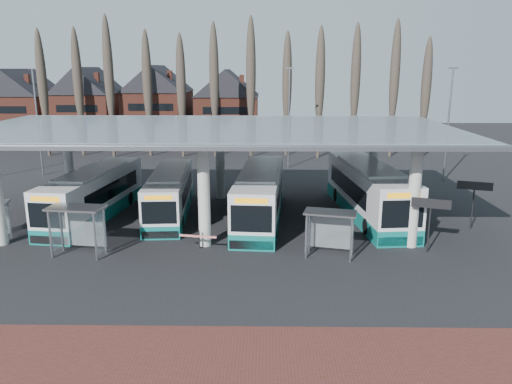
{
  "coord_description": "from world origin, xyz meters",
  "views": [
    {
      "loc": [
        3.38,
        -25.11,
        10.12
      ],
      "look_at": [
        2.92,
        7.0,
        2.1
      ],
      "focal_mm": 35.0,
      "sensor_mm": 36.0,
      "label": 1
    }
  ],
  "objects_px": {
    "bus_1": "(170,194)",
    "bus_2": "(260,196)",
    "bus_3": "(368,191)",
    "shelter_1": "(78,219)",
    "shelter_2": "(330,223)",
    "bus_0": "(94,195)"
  },
  "relations": [
    {
      "from": "bus_2",
      "to": "bus_3",
      "type": "bearing_deg",
      "value": 11.98
    },
    {
      "from": "bus_2",
      "to": "bus_3",
      "type": "relative_size",
      "value": 0.95
    },
    {
      "from": "bus_1",
      "to": "bus_2",
      "type": "height_order",
      "value": "bus_2"
    },
    {
      "from": "bus_0",
      "to": "bus_3",
      "type": "relative_size",
      "value": 0.91
    },
    {
      "from": "shelter_1",
      "to": "shelter_2",
      "type": "height_order",
      "value": "shelter_1"
    },
    {
      "from": "bus_3",
      "to": "bus_0",
      "type": "bearing_deg",
      "value": 176.5
    },
    {
      "from": "bus_3",
      "to": "shelter_1",
      "type": "bearing_deg",
      "value": -161.02
    },
    {
      "from": "bus_1",
      "to": "bus_3",
      "type": "distance_m",
      "value": 13.93
    },
    {
      "from": "bus_0",
      "to": "shelter_2",
      "type": "xyz_separation_m",
      "value": [
        15.43,
        -7.33,
        0.31
      ]
    },
    {
      "from": "bus_1",
      "to": "shelter_1",
      "type": "xyz_separation_m",
      "value": [
        -3.59,
        -8.04,
        0.57
      ]
    },
    {
      "from": "bus_0",
      "to": "shelter_1",
      "type": "bearing_deg",
      "value": -70.83
    },
    {
      "from": "bus_1",
      "to": "bus_2",
      "type": "relative_size",
      "value": 0.89
    },
    {
      "from": "bus_3",
      "to": "shelter_1",
      "type": "height_order",
      "value": "bus_3"
    },
    {
      "from": "bus_0",
      "to": "bus_3",
      "type": "xyz_separation_m",
      "value": [
        19.1,
        0.62,
        0.16
      ]
    },
    {
      "from": "bus_3",
      "to": "bus_1",
      "type": "bearing_deg",
      "value": 174.16
    },
    {
      "from": "bus_0",
      "to": "shelter_2",
      "type": "bearing_deg",
      "value": -18.5
    },
    {
      "from": "bus_1",
      "to": "bus_0",
      "type": "bearing_deg",
      "value": -175.69
    },
    {
      "from": "shelter_1",
      "to": "shelter_2",
      "type": "xyz_separation_m",
      "value": [
        13.84,
        -0.03,
        -0.15
      ]
    },
    {
      "from": "bus_0",
      "to": "bus_2",
      "type": "bearing_deg",
      "value": 4.81
    },
    {
      "from": "bus_2",
      "to": "shelter_2",
      "type": "bearing_deg",
      "value": -56.58
    },
    {
      "from": "shelter_1",
      "to": "bus_3",
      "type": "bearing_deg",
      "value": 31.44
    },
    {
      "from": "bus_0",
      "to": "bus_2",
      "type": "height_order",
      "value": "bus_2"
    }
  ]
}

